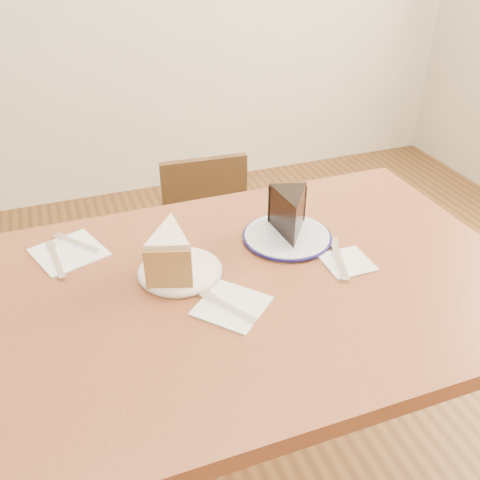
# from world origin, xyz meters

# --- Properties ---
(table) EXTENTS (1.20, 0.80, 0.75)m
(table) POSITION_xyz_m (0.00, 0.00, 0.65)
(table) COLOR #592B18
(table) RESTS_ON ground
(chair_far) EXTENTS (0.38, 0.38, 0.72)m
(chair_far) POSITION_xyz_m (0.10, 0.62, 0.40)
(chair_far) COLOR black
(chair_far) RESTS_ON ground
(plate_cream) EXTENTS (0.18, 0.18, 0.01)m
(plate_cream) POSITION_xyz_m (-0.14, 0.08, 0.76)
(plate_cream) COLOR white
(plate_cream) RESTS_ON table
(plate_navy) EXTENTS (0.21, 0.21, 0.01)m
(plate_navy) POSITION_xyz_m (0.14, 0.13, 0.76)
(plate_navy) COLOR white
(plate_navy) RESTS_ON table
(carrot_cake) EXTENTS (0.13, 0.16, 0.09)m
(carrot_cake) POSITION_xyz_m (-0.16, 0.09, 0.81)
(carrot_cake) COLOR #FAECCE
(carrot_cake) RESTS_ON plate_cream
(chocolate_cake) EXTENTS (0.12, 0.15, 0.10)m
(chocolate_cake) POSITION_xyz_m (0.15, 0.13, 0.81)
(chocolate_cake) COLOR black
(chocolate_cake) RESTS_ON plate_navy
(napkin_cream) EXTENTS (0.18, 0.18, 0.00)m
(napkin_cream) POSITION_xyz_m (-0.07, -0.07, 0.75)
(napkin_cream) COLOR white
(napkin_cream) RESTS_ON table
(napkin_navy) EXTENTS (0.11, 0.11, 0.00)m
(napkin_navy) POSITION_xyz_m (0.23, -0.01, 0.75)
(napkin_navy) COLOR white
(napkin_navy) RESTS_ON table
(napkin_spare) EXTENTS (0.19, 0.19, 0.00)m
(napkin_spare) POSITION_xyz_m (-0.37, 0.25, 0.75)
(napkin_spare) COLOR white
(napkin_spare) RESTS_ON table
(fork_cream) EXTENTS (0.08, 0.13, 0.00)m
(fork_cream) POSITION_xyz_m (-0.08, -0.08, 0.76)
(fork_cream) COLOR silver
(fork_cream) RESTS_ON napkin_cream
(knife_navy) EXTENTS (0.07, 0.17, 0.00)m
(knife_navy) POSITION_xyz_m (0.21, 0.00, 0.76)
(knife_navy) COLOR silver
(knife_navy) RESTS_ON napkin_navy
(fork_spare) EXTENTS (0.10, 0.12, 0.00)m
(fork_spare) POSITION_xyz_m (-0.35, 0.28, 0.76)
(fork_spare) COLOR silver
(fork_spare) RESTS_ON napkin_spare
(knife_spare) EXTENTS (0.03, 0.16, 0.00)m
(knife_spare) POSITION_xyz_m (-0.40, 0.22, 0.76)
(knife_spare) COLOR silver
(knife_spare) RESTS_ON napkin_spare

